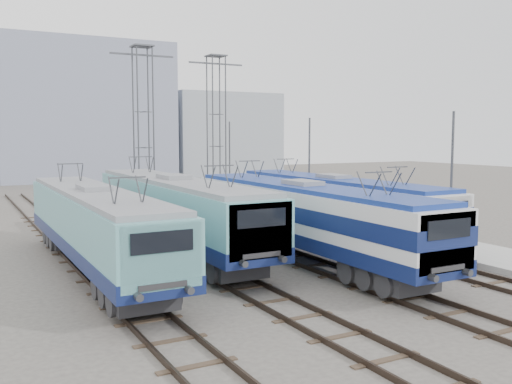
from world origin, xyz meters
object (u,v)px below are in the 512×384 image
Objects in this scene: mast_front at (451,186)px; mast_rear at (230,164)px; catenary_tower_west at (143,124)px; locomotive_center_right at (304,214)px; mast_mid at (309,172)px; locomotive_far_left at (96,223)px; locomotive_far_right at (335,201)px; catenary_tower_east at (216,125)px; locomotive_center_left at (176,208)px.

mast_rear is at bearing 90.00° from mast_front.
catenary_tower_west is at bearing -155.06° from mast_rear.
mast_mid is at bearing 55.32° from locomotive_center_right.
locomotive_far_right is (13.50, 1.49, 0.02)m from locomotive_far_left.
mast_rear is at bearing 43.60° from catenary_tower_east.
catenary_tower_west reaches higher than locomotive_far_left.
catenary_tower_east is at bearing 58.63° from locomotive_center_left.
locomotive_center_left is 2.60× the size of mast_rear.
locomotive_far_left is at bearing -114.40° from catenary_tower_west.
locomotive_center_left is at bearing -121.37° from catenary_tower_east.
locomotive_far_right is 17.54m from mast_rear.
mast_mid is at bearing -42.93° from catenary_tower_west.
locomotive_far_right is 6.99m from mast_front.
mast_front is at bearing -66.73° from catenary_tower_west.
catenary_tower_west is at bearing 113.27° from mast_front.
locomotive_center_right reaches higher than locomotive_far_left.
mast_front reaches higher than locomotive_center_right.
catenary_tower_east is at bearing 51.87° from locomotive_far_left.
locomotive_far_left is at bearing -128.13° from catenary_tower_east.
catenary_tower_east is at bearing 17.10° from catenary_tower_west.
catenary_tower_east is (-0.25, 15.39, 4.44)m from locomotive_far_right.
locomotive_center_left is at bearing -100.32° from catenary_tower_west.
catenary_tower_west is 9.99m from mast_rear.
catenary_tower_west is at bearing 97.46° from locomotive_center_right.
mast_rear is (8.60, 4.00, -3.14)m from catenary_tower_west.
locomotive_center_left reaches higher than locomotive_far_left.
locomotive_center_left is (4.50, 2.53, 0.08)m from locomotive_far_left.
mast_mid is 12.00m from mast_rear.
locomotive_center_right is 1.03× the size of locomotive_far_right.
mast_front is at bearing -90.00° from mast_mid.
locomotive_far_right is 2.45× the size of mast_rear.
catenary_tower_west is at bearing 79.68° from locomotive_center_left.
locomotive_far_right is 5.84m from mast_mid.
locomotive_far_left is at bearing -155.86° from mast_mid.
mast_rear reaches higher than locomotive_center_left.
mast_front and mast_mid have the same top height.
locomotive_center_left is 1.52× the size of catenary_tower_west.
mast_mid is (10.85, 4.35, 1.23)m from locomotive_center_left.
locomotive_center_right is at bearing 156.03° from mast_front.
mast_front is 1.00× the size of mast_rear.
catenary_tower_east is (4.25, 19.18, 4.39)m from locomotive_center_right.
locomotive_far_left is at bearing -173.70° from locomotive_far_right.
catenary_tower_east is (6.50, 2.00, 0.00)m from catenary_tower_west.
mast_rear is (0.00, 12.00, 0.00)m from mast_mid.
mast_rear reaches higher than locomotive_far_left.
mast_mid is at bearing -90.00° from mast_rear.
mast_mid is at bearing -78.14° from catenary_tower_east.
locomotive_center_left is 6.60m from locomotive_center_right.
catenary_tower_east reaches higher than locomotive_center_right.
locomotive_center_right is (4.50, -4.82, -0.01)m from locomotive_center_left.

